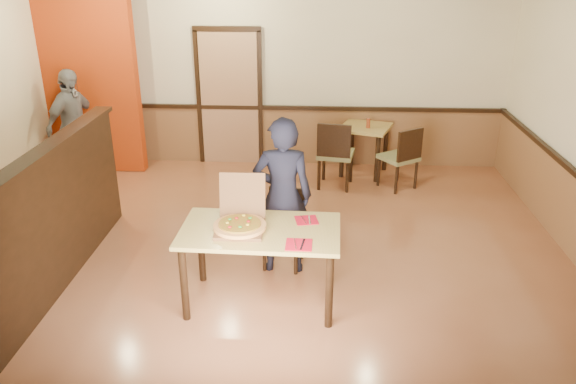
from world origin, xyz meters
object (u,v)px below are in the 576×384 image
side_chair_left (335,152)px  pizza_box (240,223)px  diner_chair (285,224)px  side_table (365,137)px  side_chair_right (402,156)px  condiment (368,123)px  main_table (260,240)px  passerby (73,125)px  diner (283,196)px

side_chair_left → pizza_box: size_ratio=1.92×
diner_chair → side_table: bearing=78.5°
side_chair_right → condiment: 0.77m
main_table → side_table: size_ratio=1.68×
side_table → passerby: size_ratio=0.54×
passerby → pizza_box: (2.90, -3.15, 0.02)m
main_table → diner: 0.69m
diner_chair → side_table: 3.00m
pizza_box → condiment: pizza_box is taller
side_chair_left → diner: diner is taller
condiment → side_chair_left: bearing=-132.5°
pizza_box → main_table: bearing=-1.6°
side_chair_left → passerby: bearing=7.3°
diner_chair → side_chair_right: 2.69m
diner_chair → condiment: size_ratio=5.84×
passerby → condiment: (4.35, 0.36, 0.00)m
condiment → pizza_box: bearing=-112.3°
diner_chair → side_chair_right: side_chair_right is taller
side_table → condiment: 0.26m
side_chair_right → side_table: side_chair_right is taller
main_table → side_chair_right: side_chair_right is taller
diner_chair → diner: size_ratio=0.49×
passerby → side_chair_left: bearing=-71.9°
diner → condiment: diner is taller
side_chair_left → side_chair_right: bearing=-169.0°
main_table → side_chair_left: (0.77, 2.98, -0.14)m
pizza_box → side_chair_right: bearing=56.9°
side_chair_right → passerby: bearing=-37.3°
side_chair_right → passerby: (-4.81, 0.16, 0.32)m
side_chair_left → main_table: bearing=85.5°
main_table → side_table: 3.81m
pizza_box → condiment: (1.45, 3.52, -0.02)m
main_table → diner: (0.17, 0.65, 0.16)m
pizza_box → condiment: bearing=66.9°
diner → pizza_box: size_ratio=3.25×
main_table → side_chair_right: bearing=61.8°
passerby → pizza_box: 4.29m
side_table → main_table: bearing=-108.8°
condiment → diner_chair: bearing=-111.6°
passerby → pizza_box: bearing=-116.6°
main_table → diner_chair: bearing=78.8°
main_table → diner_chair: size_ratio=1.80×
side_chair_right → passerby: passerby is taller
side_table → pizza_box: (-1.41, -3.60, 0.27)m
main_table → diner_chair: 0.84m
main_table → side_chair_right: 3.46m
diner_chair → passerby: 4.05m
main_table → passerby: bearing=136.0°
pizza_box → condiment: 3.80m
main_table → side_chair_left: bearing=77.2°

